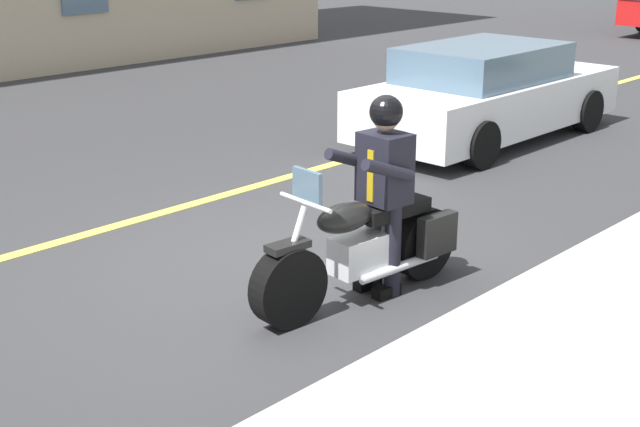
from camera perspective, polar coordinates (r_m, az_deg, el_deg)
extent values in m
plane|color=#333335|center=(8.32, -2.53, -3.18)|extent=(80.00, 80.00, 0.00)
cube|color=#E5DB4C|center=(9.78, -10.69, -0.08)|extent=(60.00, 0.16, 0.01)
cylinder|color=black|center=(6.94, -2.08, -4.84)|extent=(0.68, 0.26, 0.66)
cylinder|color=black|center=(7.93, 6.69, -1.88)|extent=(0.68, 0.26, 0.66)
cube|color=silver|center=(7.39, 2.76, -2.58)|extent=(0.58, 0.33, 0.32)
ellipsoid|color=black|center=(7.14, 1.64, -0.27)|extent=(0.58, 0.33, 0.24)
cube|color=black|center=(7.51, 4.73, 0.34)|extent=(0.72, 0.35, 0.12)
cube|color=black|center=(7.70, 7.68, -1.36)|extent=(0.41, 0.16, 0.36)
cube|color=black|center=(7.98, 5.33, -0.54)|extent=(0.41, 0.16, 0.36)
cylinder|color=silver|center=(6.85, -1.97, -2.73)|extent=(0.35, 0.08, 0.76)
cylinder|color=silver|center=(6.81, -0.96, 0.73)|extent=(0.09, 0.60, 0.04)
cube|color=black|center=(6.81, -2.11, -2.14)|extent=(0.37, 0.19, 0.06)
cylinder|color=silver|center=(7.54, 5.23, -3.50)|extent=(0.90, 0.17, 0.08)
cube|color=slate|center=(6.78, -0.84, 1.73)|extent=(0.07, 0.32, 0.28)
cylinder|color=black|center=(7.48, 4.78, -2.37)|extent=(0.14, 0.14, 0.84)
cube|color=black|center=(7.58, 4.39, -5.09)|extent=(0.27, 0.13, 0.10)
cylinder|color=black|center=(7.63, 3.50, -1.88)|extent=(0.14, 0.14, 0.84)
cube|color=black|center=(7.73, 3.13, -4.55)|extent=(0.27, 0.13, 0.10)
cube|color=black|center=(7.34, 4.26, 2.99)|extent=(0.36, 0.43, 0.60)
cube|color=#B28C14|center=(7.24, 3.36, 2.47)|extent=(0.03, 0.07, 0.44)
cylinder|color=black|center=(7.05, 4.50, 2.83)|extent=(0.56, 0.15, 0.28)
cylinder|color=black|center=(7.35, 2.06, 3.55)|extent=(0.56, 0.15, 0.28)
sphere|color=tan|center=(7.23, 4.34, 6.27)|extent=(0.22, 0.22, 0.22)
sphere|color=black|center=(7.22, 4.35, 6.66)|extent=(0.28, 0.28, 0.28)
cube|color=white|center=(13.13, 10.95, 7.18)|extent=(4.60, 1.80, 0.70)
cube|color=slate|center=(12.87, 10.61, 9.46)|extent=(2.40, 1.60, 0.60)
cylinder|color=black|center=(14.82, 11.23, 7.56)|extent=(0.64, 0.22, 0.64)
cylinder|color=black|center=(14.01, 17.09, 6.45)|extent=(0.64, 0.22, 0.64)
cylinder|color=black|center=(12.52, 3.96, 5.85)|extent=(0.64, 0.22, 0.64)
cylinder|color=black|center=(11.54, 10.46, 4.46)|extent=(0.64, 0.22, 0.64)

